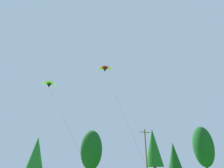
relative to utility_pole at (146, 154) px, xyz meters
The scene contains 8 objects.
treeline_tree_c 23.72m from the utility_pole, 154.05° to the left, with size 3.62×3.62×9.16m.
treeline_tree_d 11.66m from the utility_pole, 149.11° to the left, with size 4.62×4.62×10.46m.
treeline_tree_e 7.76m from the utility_pole, 51.24° to the left, with size 4.16×4.16×11.63m.
treeline_tree_f 14.72m from the utility_pole, 36.58° to the left, with size 3.56×3.56×8.93m.
treeline_tree_g 25.42m from the utility_pole, 25.20° to the left, with size 5.61×5.61×14.11m.
utility_pole is the anchor object (origin of this frame).
parafoil_kite_high_lime_white 23.40m from the utility_pole, behind, with size 6.96×19.17×16.73m.
parafoil_kite_mid_red_yellow 21.80m from the utility_pole, 152.98° to the left, with size 3.21×18.80×24.49m.
Camera 1 is at (-9.44, -1.64, 2.03)m, focal length 32.14 mm.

